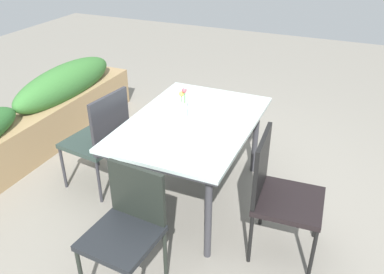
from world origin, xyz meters
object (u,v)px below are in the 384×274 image
(chair_end_left, at_px, (127,225))
(chair_near_left, at_px, (278,190))
(potted_plant, at_px, (243,117))
(chair_far_side, at_px, (101,136))
(planter_box, at_px, (19,128))
(flower_vase, at_px, (183,106))
(dining_table, at_px, (192,128))

(chair_end_left, height_order, chair_near_left, chair_near_left)
(potted_plant, bearing_deg, chair_far_side, 148.46)
(planter_box, bearing_deg, flower_vase, -85.14)
(dining_table, distance_m, chair_far_side, 0.84)
(chair_near_left, distance_m, chair_far_side, 1.63)
(planter_box, xyz_separation_m, potted_plant, (1.39, -1.92, -0.13))
(chair_far_side, relative_size, planter_box, 0.28)
(chair_near_left, height_order, planter_box, chair_near_left)
(chair_end_left, distance_m, flower_vase, 1.14)
(chair_far_side, bearing_deg, planter_box, 94.24)
(chair_far_side, bearing_deg, flower_vase, -67.27)
(chair_end_left, bearing_deg, planter_box, -22.61)
(dining_table, bearing_deg, potted_plant, -3.48)
(chair_end_left, xyz_separation_m, chair_near_left, (0.72, -0.81, 0.02))
(chair_far_side, bearing_deg, chair_near_left, -88.59)
(chair_end_left, distance_m, chair_near_left, 1.08)
(chair_near_left, xyz_separation_m, planter_box, (0.21, 2.65, -0.16))
(chair_far_side, bearing_deg, chair_end_left, -130.19)
(chair_far_side, height_order, planter_box, chair_far_side)
(chair_end_left, relative_size, flower_vase, 3.21)
(dining_table, relative_size, potted_plant, 3.21)
(chair_near_left, distance_m, flower_vase, 1.03)
(dining_table, bearing_deg, chair_near_left, -112.07)
(chair_end_left, distance_m, potted_plant, 2.34)
(planter_box, relative_size, potted_plant, 7.63)
(chair_end_left, height_order, planter_box, chair_end_left)
(chair_far_side, distance_m, planter_box, 1.05)
(dining_table, distance_m, potted_plant, 1.36)
(chair_near_left, xyz_separation_m, chair_far_side, (0.16, 1.62, -0.00))
(flower_vase, relative_size, planter_box, 0.08)
(chair_near_left, xyz_separation_m, potted_plant, (1.60, 0.73, -0.30))
(dining_table, xyz_separation_m, planter_box, (-0.12, 1.84, -0.33))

